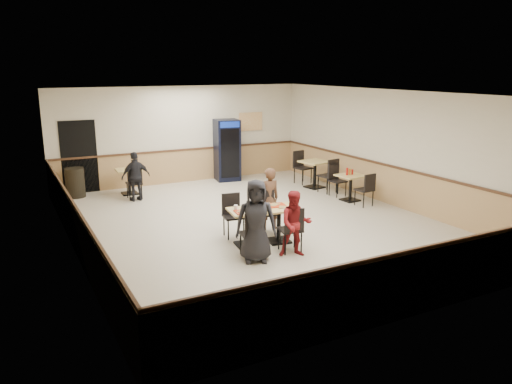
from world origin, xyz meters
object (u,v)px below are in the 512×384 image
side_table_near (351,184)px  back_table (129,178)px  lone_diner (136,177)px  trash_bin (75,183)px  diner_woman_right (295,224)px  pepsi_cooler (227,150)px  diner_man_opposite (269,199)px  side_table_far (315,170)px  diner_woman_left (256,221)px  main_table (263,220)px

side_table_near → back_table: size_ratio=0.99×
lone_diner → trash_bin: 1.86m
diner_woman_right → lone_diner: 5.75m
side_table_near → back_table: bearing=145.7°
lone_diner → pepsi_cooler: (3.26, 1.22, 0.30)m
back_table → trash_bin: trash_bin is taller
trash_bin → diner_man_opposite: bearing=-55.6°
side_table_far → side_table_near: bearing=-89.6°
diner_woman_right → back_table: 6.54m
lone_diner → side_table_near: lone_diner is taller
diner_woman_right → pepsi_cooler: bearing=98.4°
side_table_near → pepsi_cooler: bearing=116.0°
diner_woman_left → diner_woman_right: size_ratio=1.21×
diner_woman_left → diner_man_opposite: 1.93m
back_table → diner_woman_right: bearing=-75.3°
lone_diner → diner_woman_left: bearing=93.2°
main_table → diner_woman_right: size_ratio=1.15×
side_table_near → side_table_far: 1.72m
side_table_far → back_table: 5.47m
diner_woman_left → side_table_far: size_ratio=1.76×
diner_woman_left → back_table: bearing=121.1°
diner_woman_right → side_table_far: bearing=74.1°
back_table → trash_bin: bearing=166.2°
lone_diner → main_table: bearing=101.4°
pepsi_cooler → trash_bin: bearing=-171.2°
diner_woman_left → main_table: bearing=76.9°
diner_man_opposite → back_table: diner_man_opposite is taller
diner_woman_right → back_table: (-1.66, 6.33, -0.16)m
diner_woman_right → side_table_near: bearing=60.4°
side_table_near → pepsi_cooler: (-1.91, 3.92, 0.50)m
lone_diner → trash_bin: (-1.43, 1.17, -0.26)m
main_table → pepsi_cooler: pepsi_cooler is taller
diner_woman_left → diner_woman_right: 0.81m
diner_man_opposite → side_table_far: 4.25m
side_table_far → diner_woman_left: bearing=-134.3°
side_table_far → trash_bin: 6.93m
diner_woman_left → lone_diner: diner_woman_left is taller
pepsi_cooler → lone_diner: bearing=-151.2°
lone_diner → trash_bin: lone_diner is taller
pepsi_cooler → side_table_near: bearing=-55.7°
back_table → trash_bin: (-1.43, 0.35, -0.07)m
back_table → diner_woman_left: bearing=-82.0°
diner_woman_left → pepsi_cooler: bearing=93.2°
side_table_far → back_table: (-5.16, 1.81, -0.06)m
diner_woman_right → side_table_far: diner_woman_right is taller
back_table → pepsi_cooler: (3.26, 0.39, 0.49)m
side_table_near → trash_bin: 7.65m
side_table_far → pepsi_cooler: 2.94m
diner_woman_left → lone_diner: size_ratio=1.16×
pepsi_cooler → diner_woman_right: bearing=-95.1°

